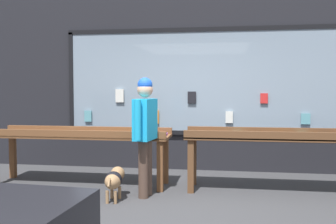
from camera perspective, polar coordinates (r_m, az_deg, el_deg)
name	(u,v)px	position (r m, az deg, el deg)	size (l,w,h in m)	color
ground_plane	(168,207)	(4.99, 0.03, -14.27)	(40.00, 40.00, 0.00)	#38383A
shopfront_facade	(192,79)	(7.12, 3.64, 5.07)	(8.89, 0.29, 3.48)	black
display_table_left	(81,139)	(6.16, -13.16, -4.00)	(2.87, 0.67, 0.90)	brown
display_table_right	(282,141)	(5.79, 17.05, -4.29)	(2.87, 0.66, 0.93)	brown
person_browsing	(145,127)	(5.28, -3.50, -2.33)	(0.28, 0.66, 1.69)	#4C382D
small_dog	(114,179)	(5.26, -8.19, -10.14)	(0.24, 0.61, 0.42)	#99724C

